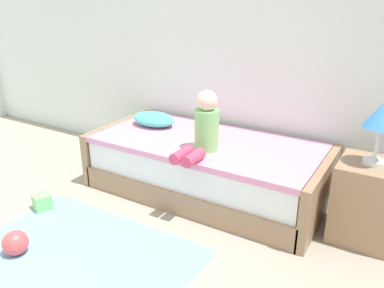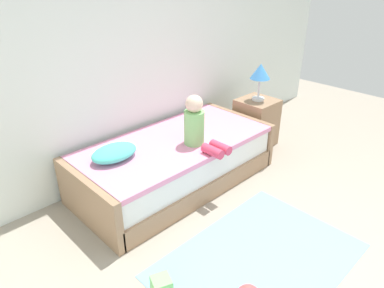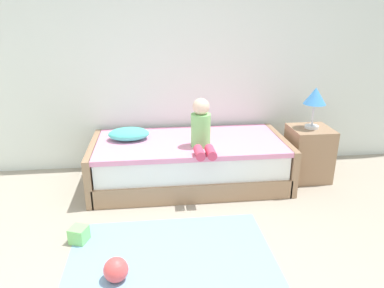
# 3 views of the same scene
# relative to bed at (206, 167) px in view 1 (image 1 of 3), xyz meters

# --- Properties ---
(wall_rear) EXTENTS (7.20, 0.10, 2.90)m
(wall_rear) POSITION_rel_bed_xyz_m (-0.20, 0.60, 1.20)
(wall_rear) COLOR silver
(wall_rear) RESTS_ON ground
(bed) EXTENTS (2.11, 1.00, 0.50)m
(bed) POSITION_rel_bed_xyz_m (0.00, 0.00, 0.00)
(bed) COLOR #997556
(bed) RESTS_ON ground
(nightstand) EXTENTS (0.44, 0.44, 0.60)m
(nightstand) POSITION_rel_bed_xyz_m (1.35, -0.03, 0.05)
(nightstand) COLOR #997556
(nightstand) RESTS_ON ground
(table_lamp) EXTENTS (0.24, 0.24, 0.45)m
(table_lamp) POSITION_rel_bed_xyz_m (1.35, -0.03, 0.69)
(table_lamp) COLOR silver
(table_lamp) RESTS_ON nightstand
(child_figure) EXTENTS (0.20, 0.51, 0.50)m
(child_figure) POSITION_rel_bed_xyz_m (0.10, -0.23, 0.46)
(child_figure) COLOR #7FC672
(child_figure) RESTS_ON bed
(pillow) EXTENTS (0.44, 0.30, 0.13)m
(pillow) POSITION_rel_bed_xyz_m (-0.65, 0.10, 0.32)
(pillow) COLOR #4CCCBC
(pillow) RESTS_ON bed
(toy_ball) EXTENTS (0.18, 0.18, 0.18)m
(toy_ball) POSITION_rel_bed_xyz_m (-0.69, -1.50, -0.16)
(toy_ball) COLOR #E54C4C
(toy_ball) RESTS_ON ground
(area_rug) EXTENTS (1.60, 1.10, 0.01)m
(area_rug) POSITION_rel_bed_xyz_m (-0.28, -1.30, -0.24)
(area_rug) COLOR #7AA8CC
(area_rug) RESTS_ON ground
(toy_block) EXTENTS (0.17, 0.17, 0.13)m
(toy_block) POSITION_rel_bed_xyz_m (-1.03, -1.00, -0.18)
(toy_block) COLOR #7FD872
(toy_block) RESTS_ON ground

